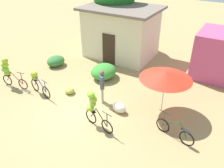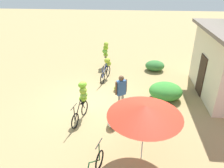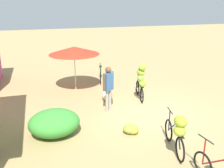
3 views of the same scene
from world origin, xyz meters
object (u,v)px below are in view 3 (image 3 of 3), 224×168
at_px(bicycle_near_pile, 178,131).
at_px(bicycle_by_shop, 100,74).
at_px(bicycle_center_loaded, 141,79).
at_px(produce_sack, 107,95).
at_px(person_vendor, 108,84).
at_px(market_umbrella, 74,50).
at_px(banana_pile_on_ground, 131,129).

height_order(bicycle_near_pile, bicycle_by_shop, bicycle_near_pile).
xyz_separation_m(bicycle_near_pile, bicycle_center_loaded, (3.96, -0.58, 0.22)).
xyz_separation_m(bicycle_by_shop, produce_sack, (-2.71, 0.38, -0.13)).
bearing_deg(bicycle_center_loaded, person_vendor, 110.74).
height_order(bicycle_center_loaded, produce_sack, bicycle_center_loaded).
relative_size(bicycle_near_pile, produce_sack, 2.42).
xyz_separation_m(produce_sack, person_vendor, (-1.08, 0.25, 0.86)).
bearing_deg(bicycle_near_pile, person_vendor, 16.49).
height_order(market_umbrella, bicycle_center_loaded, market_umbrella).
height_order(bicycle_near_pile, bicycle_center_loaded, bicycle_center_loaded).
distance_m(market_umbrella, produce_sack, 2.59).
bearing_deg(person_vendor, bicycle_near_pile, -163.51).
bearing_deg(market_umbrella, bicycle_center_loaded, -131.60).
bearing_deg(bicycle_by_shop, person_vendor, 170.62).
bearing_deg(banana_pile_on_ground, produce_sack, -0.38).
xyz_separation_m(banana_pile_on_ground, person_vendor, (1.90, 0.23, 0.94)).
distance_m(bicycle_by_shop, produce_sack, 2.74).
height_order(bicycle_center_loaded, banana_pile_on_ground, bicycle_center_loaded).
bearing_deg(bicycle_near_pile, bicycle_center_loaded, -8.35).
distance_m(market_umbrella, bicycle_near_pile, 6.48).
bearing_deg(market_umbrella, bicycle_near_pile, -163.26).
bearing_deg(bicycle_by_shop, bicycle_near_pile, -177.05).
distance_m(bicycle_center_loaded, banana_pile_on_ground, 2.95).
bearing_deg(market_umbrella, bicycle_by_shop, -54.39).
bearing_deg(bicycle_center_loaded, market_umbrella, 48.40).
relative_size(market_umbrella, person_vendor, 1.32).
relative_size(market_umbrella, banana_pile_on_ground, 4.29).
height_order(bicycle_near_pile, produce_sack, bicycle_near_pile).
height_order(bicycle_by_shop, banana_pile_on_ground, bicycle_by_shop).
relative_size(market_umbrella, bicycle_near_pile, 1.36).
distance_m(bicycle_near_pile, produce_sack, 4.53).
xyz_separation_m(bicycle_by_shop, banana_pile_on_ground, (-5.70, 0.39, -0.21)).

